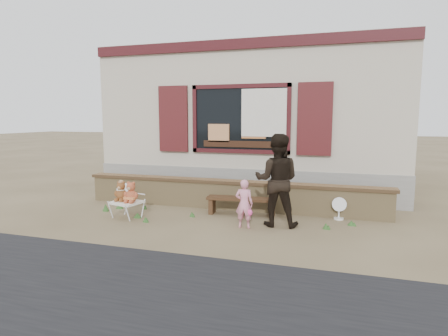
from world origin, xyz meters
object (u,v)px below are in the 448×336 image
(teddy_bear_right, at_px, (131,192))
(adult, at_px, (277,180))
(folding_chair, at_px, (127,203))
(child, at_px, (244,204))
(teddy_bear_left, at_px, (121,191))
(bench, at_px, (242,202))

(teddy_bear_right, height_order, adult, adult)
(folding_chair, bearing_deg, teddy_bear_right, 0.00)
(folding_chair, distance_m, teddy_bear_right, 0.29)
(child, xyz_separation_m, adult, (0.56, 0.34, 0.43))
(teddy_bear_left, relative_size, teddy_bear_right, 0.96)
(teddy_bear_left, xyz_separation_m, adult, (3.21, 0.34, 0.33))
(bench, bearing_deg, teddy_bear_left, -163.51)
(adult, bearing_deg, bench, -37.15)
(bench, bearing_deg, adult, -37.71)
(child, relative_size, adult, 0.52)
(teddy_bear_left, height_order, child, child)
(folding_chair, distance_m, adult, 3.15)
(folding_chair, relative_size, adult, 0.38)
(folding_chair, xyz_separation_m, adult, (3.08, 0.37, 0.57))
(teddy_bear_left, xyz_separation_m, teddy_bear_right, (0.27, -0.07, 0.01))
(teddy_bear_right, distance_m, adult, 2.99)
(teddy_bear_left, bearing_deg, teddy_bear_right, 0.00)
(folding_chair, height_order, teddy_bear_left, teddy_bear_left)
(bench, bearing_deg, child, -76.84)
(teddy_bear_left, distance_m, adult, 3.25)
(teddy_bear_right, relative_size, adult, 0.25)
(bench, distance_m, folding_chair, 2.42)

